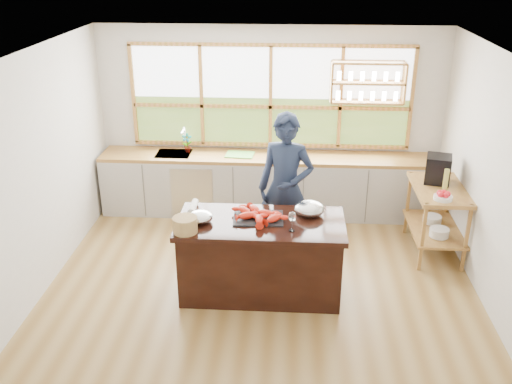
# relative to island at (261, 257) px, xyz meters

# --- Properties ---
(ground_plane) EXTENTS (5.00, 5.00, 0.00)m
(ground_plane) POSITION_rel_island_xyz_m (0.00, 0.20, -0.45)
(ground_plane) COLOR olive
(room_shell) EXTENTS (5.02, 4.52, 2.71)m
(room_shell) POSITION_rel_island_xyz_m (0.02, 0.71, 1.30)
(room_shell) COLOR beige
(room_shell) RESTS_ON ground_plane
(back_counter) EXTENTS (4.90, 0.63, 0.90)m
(back_counter) POSITION_rel_island_xyz_m (-0.02, 2.14, 0.00)
(back_counter) COLOR #AFAAA4
(back_counter) RESTS_ON ground_plane
(right_shelf_unit) EXTENTS (0.62, 1.10, 0.90)m
(right_shelf_unit) POSITION_rel_island_xyz_m (2.19, 1.09, 0.15)
(right_shelf_unit) COLOR #A67C35
(right_shelf_unit) RESTS_ON ground_plane
(island) EXTENTS (1.85, 0.90, 0.90)m
(island) POSITION_rel_island_xyz_m (0.00, 0.00, 0.00)
(island) COLOR black
(island) RESTS_ON ground_plane
(cook) EXTENTS (0.78, 0.60, 1.90)m
(cook) POSITION_rel_island_xyz_m (0.26, 0.82, 0.49)
(cook) COLOR #172036
(cook) RESTS_ON ground_plane
(potted_plant) EXTENTS (0.16, 0.11, 0.29)m
(potted_plant) POSITION_rel_island_xyz_m (-1.21, 2.20, 0.59)
(potted_plant) COLOR slate
(potted_plant) RESTS_ON back_counter
(cutting_board) EXTENTS (0.42, 0.33, 0.01)m
(cutting_board) POSITION_rel_island_xyz_m (-0.43, 2.14, 0.45)
(cutting_board) COLOR #5AAE40
(cutting_board) RESTS_ON back_counter
(espresso_machine) EXTENTS (0.38, 0.39, 0.35)m
(espresso_machine) POSITION_rel_island_xyz_m (2.19, 1.29, 0.62)
(espresso_machine) COLOR black
(espresso_machine) RESTS_ON right_shelf_unit
(wine_bottle) EXTENTS (0.07, 0.07, 0.26)m
(wine_bottle) POSITION_rel_island_xyz_m (2.24, 1.06, 0.58)
(wine_bottle) COLOR #BABC53
(wine_bottle) RESTS_ON right_shelf_unit
(fruit_bowl) EXTENTS (0.22, 0.22, 0.11)m
(fruit_bowl) POSITION_rel_island_xyz_m (2.14, 0.73, 0.49)
(fruit_bowl) COLOR silver
(fruit_bowl) RESTS_ON right_shelf_unit
(slate_board) EXTENTS (0.57, 0.42, 0.02)m
(slate_board) POSITION_rel_island_xyz_m (-0.03, 0.06, 0.45)
(slate_board) COLOR black
(slate_board) RESTS_ON island
(lobster_pile) EXTENTS (0.55, 0.48, 0.08)m
(lobster_pile) POSITION_rel_island_xyz_m (-0.04, 0.05, 0.50)
(lobster_pile) COLOR red
(lobster_pile) RESTS_ON slate_board
(mixing_bowl_left) EXTENTS (0.28, 0.28, 0.13)m
(mixing_bowl_left) POSITION_rel_island_xyz_m (-0.66, -0.05, 0.50)
(mixing_bowl_left) COLOR #B1B4B9
(mixing_bowl_left) RESTS_ON island
(mixing_bowl_right) EXTENTS (0.34, 0.34, 0.16)m
(mixing_bowl_right) POSITION_rel_island_xyz_m (0.54, 0.21, 0.52)
(mixing_bowl_right) COLOR #B1B4B9
(mixing_bowl_right) RESTS_ON island
(wine_glass) EXTENTS (0.08, 0.08, 0.22)m
(wine_glass) POSITION_rel_island_xyz_m (0.34, -0.21, 0.61)
(wine_glass) COLOR silver
(wine_glass) RESTS_ON island
(wicker_basket) EXTENTS (0.26, 0.26, 0.17)m
(wicker_basket) POSITION_rel_island_xyz_m (-0.79, -0.30, 0.53)
(wicker_basket) COLOR tan
(wicker_basket) RESTS_ON island
(parchment_roll) EXTENTS (0.08, 0.30, 0.08)m
(parchment_roll) POSITION_rel_island_xyz_m (-0.79, 0.24, 0.49)
(parchment_roll) COLOR white
(parchment_roll) RESTS_ON island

